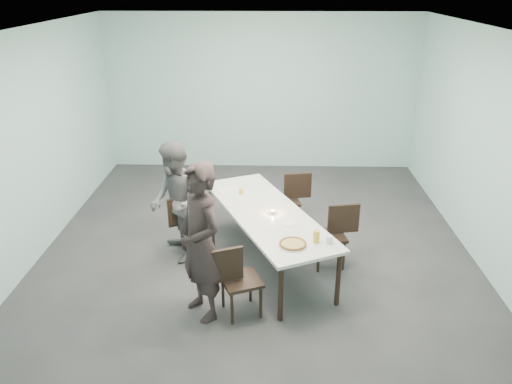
{
  "coord_description": "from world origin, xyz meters",
  "views": [
    {
      "loc": [
        0.16,
        -6.15,
        3.57
      ],
      "look_at": [
        0.0,
        -0.19,
        1.0
      ],
      "focal_mm": 35.0,
      "sensor_mm": 36.0,
      "label": 1
    }
  ],
  "objects_px": {
    "side_plate": "(289,224)",
    "tealight": "(273,212)",
    "water_tumbler": "(329,240)",
    "chair_far_left": "(191,221)",
    "beer_glass": "(316,237)",
    "amber_tumbler": "(241,191)",
    "chair_near_right": "(335,231)",
    "diner_far": "(175,202)",
    "table": "(267,216)",
    "pizza": "(293,244)",
    "diner_near": "(200,243)",
    "chair_near_left": "(234,276)",
    "chair_far_right": "(290,196)"
  },
  "relations": [
    {
      "from": "side_plate",
      "to": "tealight",
      "type": "height_order",
      "value": "tealight"
    },
    {
      "from": "water_tumbler",
      "to": "chair_far_left",
      "type": "bearing_deg",
      "value": 149.74
    },
    {
      "from": "beer_glass",
      "to": "amber_tumbler",
      "type": "bearing_deg",
      "value": 124.4
    },
    {
      "from": "chair_near_right",
      "to": "tealight",
      "type": "distance_m",
      "value": 0.87
    },
    {
      "from": "diner_far",
      "to": "amber_tumbler",
      "type": "distance_m",
      "value": 0.98
    },
    {
      "from": "diner_far",
      "to": "side_plate",
      "type": "distance_m",
      "value": 1.57
    },
    {
      "from": "table",
      "to": "pizza",
      "type": "distance_m",
      "value": 0.94
    },
    {
      "from": "amber_tumbler",
      "to": "chair_far_left",
      "type": "bearing_deg",
      "value": -151.12
    },
    {
      "from": "diner_near",
      "to": "amber_tumbler",
      "type": "bearing_deg",
      "value": 131.15
    },
    {
      "from": "amber_tumbler",
      "to": "chair_near_right",
      "type": "bearing_deg",
      "value": -25.74
    },
    {
      "from": "tealight",
      "to": "amber_tumbler",
      "type": "xyz_separation_m",
      "value": [
        -0.44,
        0.63,
        0.02
      ]
    },
    {
      "from": "diner_near",
      "to": "beer_glass",
      "type": "distance_m",
      "value": 1.34
    },
    {
      "from": "tealight",
      "to": "amber_tumbler",
      "type": "relative_size",
      "value": 0.7
    },
    {
      "from": "chair_near_left",
      "to": "water_tumbler",
      "type": "relative_size",
      "value": 9.67
    },
    {
      "from": "chair_near_left",
      "to": "chair_far_right",
      "type": "distance_m",
      "value": 2.34
    },
    {
      "from": "side_plate",
      "to": "diner_near",
      "type": "bearing_deg",
      "value": -141.15
    },
    {
      "from": "chair_near_right",
      "to": "side_plate",
      "type": "distance_m",
      "value": 0.74
    },
    {
      "from": "pizza",
      "to": "beer_glass",
      "type": "xyz_separation_m",
      "value": [
        0.27,
        0.08,
        0.06
      ]
    },
    {
      "from": "table",
      "to": "beer_glass",
      "type": "xyz_separation_m",
      "value": [
        0.58,
        -0.8,
        0.13
      ]
    },
    {
      "from": "diner_near",
      "to": "side_plate",
      "type": "xyz_separation_m",
      "value": [
        1.0,
        0.8,
        -0.16
      ]
    },
    {
      "from": "chair_far_left",
      "to": "water_tumbler",
      "type": "relative_size",
      "value": 9.67
    },
    {
      "from": "water_tumbler",
      "to": "tealight",
      "type": "relative_size",
      "value": 1.61
    },
    {
      "from": "chair_far_left",
      "to": "amber_tumbler",
      "type": "height_order",
      "value": "chair_far_left"
    },
    {
      "from": "diner_far",
      "to": "amber_tumbler",
      "type": "relative_size",
      "value": 20.62
    },
    {
      "from": "chair_far_right",
      "to": "amber_tumbler",
      "type": "height_order",
      "value": "chair_far_right"
    },
    {
      "from": "side_plate",
      "to": "tealight",
      "type": "relative_size",
      "value": 3.21
    },
    {
      "from": "chair_near_left",
      "to": "pizza",
      "type": "relative_size",
      "value": 2.56
    },
    {
      "from": "pizza",
      "to": "chair_near_left",
      "type": "bearing_deg",
      "value": -156.94
    },
    {
      "from": "table",
      "to": "side_plate",
      "type": "xyz_separation_m",
      "value": [
        0.29,
        -0.35,
        0.06
      ]
    },
    {
      "from": "chair_near_left",
      "to": "chair_far_left",
      "type": "height_order",
      "value": "same"
    },
    {
      "from": "diner_far",
      "to": "pizza",
      "type": "bearing_deg",
      "value": 35.27
    },
    {
      "from": "side_plate",
      "to": "amber_tumbler",
      "type": "xyz_separation_m",
      "value": [
        -0.65,
        0.93,
        0.04
      ]
    },
    {
      "from": "pizza",
      "to": "side_plate",
      "type": "distance_m",
      "value": 0.54
    },
    {
      "from": "table",
      "to": "beer_glass",
      "type": "bearing_deg",
      "value": -54.21
    },
    {
      "from": "diner_far",
      "to": "tealight",
      "type": "distance_m",
      "value": 1.31
    },
    {
      "from": "amber_tumbler",
      "to": "diner_near",
      "type": "bearing_deg",
      "value": -101.31
    },
    {
      "from": "chair_far_left",
      "to": "beer_glass",
      "type": "relative_size",
      "value": 5.8
    },
    {
      "from": "pizza",
      "to": "chair_near_right",
      "type": "bearing_deg",
      "value": 55.11
    },
    {
      "from": "amber_tumbler",
      "to": "diner_far",
      "type": "bearing_deg",
      "value": -150.66
    },
    {
      "from": "chair_far_right",
      "to": "diner_near",
      "type": "relative_size",
      "value": 0.47
    },
    {
      "from": "side_plate",
      "to": "chair_near_left",
      "type": "bearing_deg",
      "value": -127.94
    },
    {
      "from": "chair_near_left",
      "to": "chair_far_left",
      "type": "distance_m",
      "value": 1.53
    },
    {
      "from": "diner_far",
      "to": "tealight",
      "type": "xyz_separation_m",
      "value": [
        1.3,
        -0.15,
        -0.05
      ]
    },
    {
      "from": "diner_far",
      "to": "beer_glass",
      "type": "relative_size",
      "value": 10.99
    },
    {
      "from": "diner_near",
      "to": "chair_far_left",
      "type": "bearing_deg",
      "value": 155.76
    },
    {
      "from": "beer_glass",
      "to": "tealight",
      "type": "distance_m",
      "value": 0.9
    },
    {
      "from": "chair_near_left",
      "to": "water_tumbler",
      "type": "distance_m",
      "value": 1.17
    },
    {
      "from": "chair_near_right",
      "to": "beer_glass",
      "type": "distance_m",
      "value": 0.89
    },
    {
      "from": "chair_near_right",
      "to": "diner_near",
      "type": "bearing_deg",
      "value": 24.48
    },
    {
      "from": "diner_far",
      "to": "pizza",
      "type": "xyz_separation_m",
      "value": [
        1.53,
        -0.98,
        -0.06
      ]
    }
  ]
}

